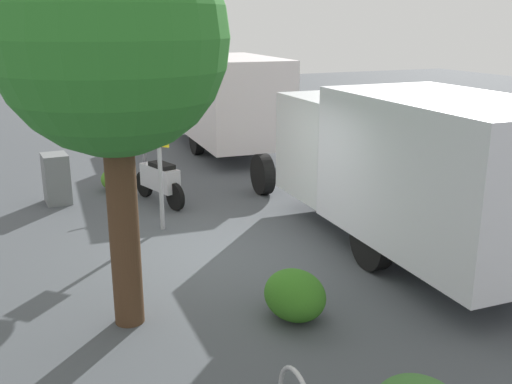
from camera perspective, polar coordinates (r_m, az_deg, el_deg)
ground_plane at (r=9.64m, az=-3.49°, el=-6.28°), size 60.00×60.00×0.00m
box_truck_near at (r=9.89m, az=14.24°, el=3.06°), size 7.29×2.43×2.65m
box_truck_far at (r=17.62m, az=-3.33°, el=9.27°), size 7.93×2.68×2.74m
motorcycle at (r=12.38m, az=-9.35°, el=1.21°), size 1.77×0.75×1.20m
stop_sign at (r=10.52m, az=-9.54°, el=5.99°), size 0.71×0.33×2.79m
street_tree at (r=6.94m, az=-13.86°, el=14.00°), size 2.67×2.67×4.85m
utility_cabinet at (r=12.97m, az=-18.82°, el=1.24°), size 0.66×0.53×1.04m
shrub_near_sign at (r=13.63m, az=-13.57°, el=1.19°), size 0.74×0.60×0.50m
shrub_by_tree at (r=7.65m, az=3.79°, el=-9.95°), size 0.93×0.76×0.63m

